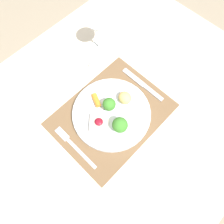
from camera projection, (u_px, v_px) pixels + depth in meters
The scene contains 8 objects.
ground_plane at pixel (112, 155), 1.52m from camera, with size 8.00×8.00×0.00m, color gray.
dining_table at pixel (111, 123), 0.92m from camera, with size 1.31×1.00×0.75m.
placemat at pixel (111, 114), 0.83m from camera, with size 0.43×0.33×0.00m, color brown.
dinner_plate at pixel (112, 113), 0.82m from camera, with size 0.30×0.30×0.08m.
fork at pixel (73, 145), 0.78m from camera, with size 0.02×0.21×0.01m.
knife at pixel (145, 87), 0.88m from camera, with size 0.02×0.21×0.01m.
spoon at pixel (90, 67), 0.91m from camera, with size 0.19×0.04×0.01m.
wine_glass_near at pixel (98, 29), 0.85m from camera, with size 0.09×0.09×0.16m.
Camera 1 is at (-0.23, -0.22, 1.52)m, focal length 35.00 mm.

